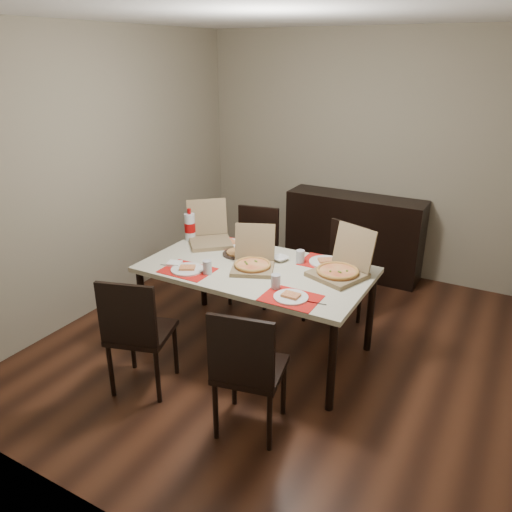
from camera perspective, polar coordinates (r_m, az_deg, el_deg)
name	(u,v)px	position (r m, az deg, el deg)	size (l,w,h in m)	color
ground	(282,346)	(4.40, 3.00, -10.18)	(3.80, 4.00, 0.02)	#442315
room_walls	(310,135)	(4.16, 6.22, 13.61)	(3.84, 4.02, 2.62)	gray
sideboard	(353,235)	(5.70, 11.07, 2.38)	(1.50, 0.40, 0.90)	black
dining_table	(256,275)	(4.03, 0.00, -2.19)	(1.80, 1.00, 0.75)	beige
chair_near_left	(137,330)	(3.70, -13.49, -8.26)	(0.53, 0.53, 0.93)	black
chair_near_right	(247,368)	(3.22, -1.04, -12.64)	(0.50, 0.50, 0.93)	black
chair_far_left	(255,250)	(5.00, -0.13, 0.68)	(0.49, 0.49, 0.93)	black
chair_far_right	(339,270)	(4.61, 9.46, -1.56)	(0.54, 0.54, 0.93)	black
setting_near_left	(191,268)	(3.97, -7.47, -1.41)	(0.47, 0.30, 0.11)	red
setting_near_right	(287,293)	(3.55, 3.53, -4.21)	(0.46, 0.30, 0.11)	red
setting_far_left	(232,243)	(4.46, -2.72, 1.52)	(0.48, 0.30, 0.11)	red
setting_far_right	(319,261)	(4.11, 7.26, -0.54)	(0.50, 0.30, 0.11)	red
napkin_loose	(254,271)	(3.92, -0.27, -1.70)	(0.12, 0.11, 0.02)	white
pizza_box_center	(253,262)	(3.96, -0.33, -0.71)	(0.44, 0.46, 0.33)	olive
pizza_box_right	(340,269)	(3.89, 9.62, -1.47)	(0.48, 0.50, 0.36)	olive
pizza_box_left	(210,236)	(4.52, -5.32, 2.27)	(0.53, 0.54, 0.36)	olive
faina_plate	(238,253)	(4.25, -2.09, 0.32)	(0.26, 0.26, 0.03)	black
dip_bowl	(280,259)	(4.13, 2.76, -0.30)	(0.13, 0.13, 0.03)	white
soda_bottle	(190,227)	(4.59, -7.57, 3.34)	(0.10, 0.10, 0.30)	silver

